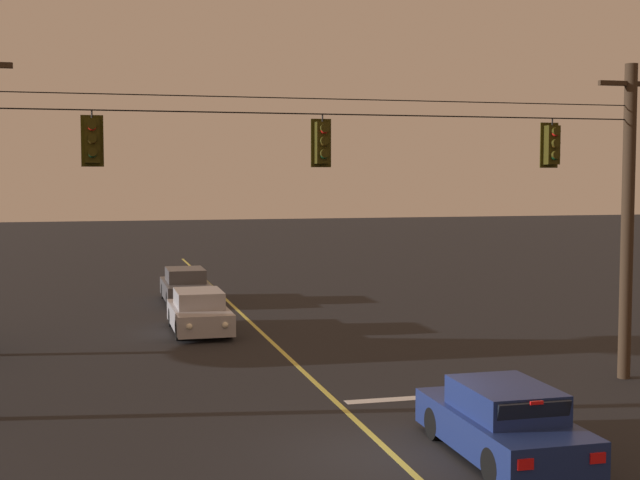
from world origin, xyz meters
TOP-DOWN VIEW (x-y plane):
  - ground_plane at (0.00, 0.00)m, footprint 180.00×180.00m
  - lane_centre_stripe at (0.00, 10.52)m, footprint 0.14×60.00m
  - stop_bar_paint at (1.90, 3.92)m, footprint 3.40×0.36m
  - signal_span_assembly at (0.00, 4.52)m, footprint 17.48×0.32m
  - traffic_light_leftmost at (-5.35, 4.50)m, footprint 0.48×0.41m
  - traffic_light_left_inner at (-0.20, 4.50)m, footprint 0.48×0.41m
  - traffic_light_centre at (5.67, 4.50)m, footprint 0.48×0.41m
  - car_waiting_near_lane at (1.92, -0.62)m, footprint 1.80×4.33m
  - car_oncoming_lead at (-1.99, 14.04)m, footprint 1.80×4.42m
  - car_oncoming_trailing at (-1.72, 21.21)m, footprint 1.80×4.42m

SIDE VIEW (x-z plane):
  - ground_plane at x=0.00m, z-range 0.00..0.00m
  - lane_centre_stripe at x=0.00m, z-range 0.00..0.01m
  - stop_bar_paint at x=1.90m, z-range 0.00..0.01m
  - car_oncoming_lead at x=-1.99m, z-range -0.05..1.34m
  - car_oncoming_trailing at x=-1.72m, z-range -0.05..1.34m
  - car_waiting_near_lane at x=1.92m, z-range -0.05..1.34m
  - signal_span_assembly at x=0.00m, z-range 0.15..8.18m
  - traffic_light_leftmost at x=-5.35m, z-range 5.36..6.58m
  - traffic_light_left_inner at x=-0.20m, z-range 5.36..6.58m
  - traffic_light_centre at x=5.67m, z-range 5.36..6.58m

